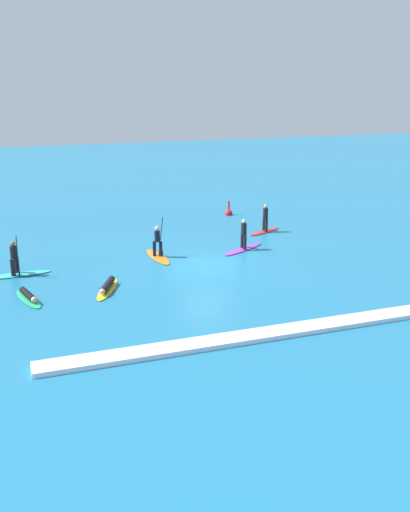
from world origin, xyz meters
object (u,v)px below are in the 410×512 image
surfer_on_orange_board (158,250)px  marker_buoy (229,213)px  surfer_on_red_board (265,224)px  surfer_on_teal_board (15,268)px  surfer_on_green_board (28,297)px  surfer_on_yellow_board (107,287)px  surfer_on_purple_board (244,242)px

surfer_on_orange_board → marker_buoy: size_ratio=2.78×
surfer_on_red_board → marker_buoy: size_ratio=2.41×
marker_buoy → surfer_on_teal_board: bearing=-148.8°
surfer_on_green_board → surfer_on_orange_board: (6.76, 4.14, 0.26)m
surfer_on_yellow_board → surfer_on_orange_board: 5.34m
surfer_on_purple_board → marker_buoy: 8.62m
surfer_on_red_board → surfer_on_yellow_board: size_ratio=0.94×
surfer_on_teal_board → marker_buoy: bearing=27.7°
surfer_on_red_board → surfer_on_orange_board: 8.13m
surfer_on_green_board → surfer_on_orange_board: bearing=106.6°
surfer_on_red_board → surfer_on_teal_board: 15.15m
surfer_on_purple_board → marker_buoy: surfer_on_purple_board is taller
surfer_on_red_board → surfer_on_purple_board: 4.21m
surfer_on_yellow_board → surfer_on_green_board: bearing=-65.0°
surfer_on_red_board → surfer_on_teal_board: bearing=166.6°
surfer_on_orange_board → surfer_on_red_board: bearing=-72.4°
surfer_on_yellow_board → marker_buoy: (10.64, 12.16, 0.01)m
surfer_on_red_board → surfer_on_yellow_board: bearing=-174.5°
surfer_on_green_board → marker_buoy: size_ratio=2.42×
surfer_on_purple_board → surfer_on_teal_board: (-11.94, -0.44, -0.04)m
surfer_on_green_board → surfer_on_purple_board: 12.21m
surfer_on_orange_board → surfer_on_green_board: bearing=117.8°
surfer_on_yellow_board → marker_buoy: marker_buoy is taller
surfer_on_green_board → surfer_on_purple_board: (11.55, 3.94, 0.31)m
marker_buoy → surfer_on_red_board: bearing=-86.1°
surfer_on_red_board → surfer_on_orange_board: bearing=174.2°
surfer_on_purple_board → surfer_on_teal_board: 11.94m
surfer_on_yellow_board → surfer_on_purple_board: (8.20, 3.90, 0.29)m
surfer_on_purple_board → surfer_on_orange_board: (-4.79, 0.20, -0.05)m
surfer_on_green_board → marker_buoy: 18.56m
surfer_on_teal_board → surfer_on_orange_board: size_ratio=1.06×
surfer_on_purple_board → marker_buoy: size_ratio=2.78×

